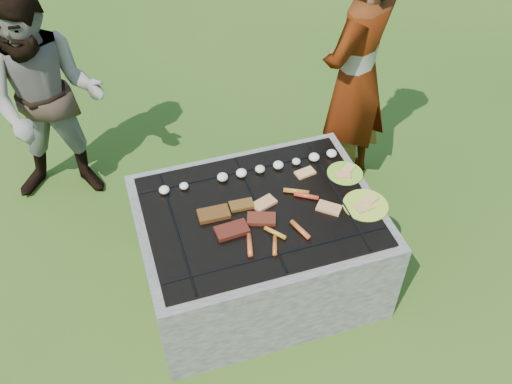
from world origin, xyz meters
TOP-DOWN VIEW (x-y plane):
  - lawn at (0.00, 0.00)m, footprint 60.00×60.00m
  - fire_pit at (0.00, 0.00)m, footprint 1.30×1.00m
  - mushrooms at (0.09, 0.29)m, footprint 1.06×0.06m
  - pork_slabs at (-0.15, -0.03)m, footprint 0.40×0.25m
  - sausages at (0.10, -0.13)m, footprint 0.49×0.44m
  - bread_on_grate at (0.24, 0.02)m, footprint 0.47×0.41m
  - plate_far at (0.56, 0.12)m, footprint 0.22×0.22m
  - plate_near at (0.56, -0.14)m, footprint 0.28×0.28m
  - cook at (0.85, 0.68)m, footprint 0.74×0.69m
  - bystander at (-1.00, 1.15)m, footprint 0.84×0.72m

SIDE VIEW (x-z plane):
  - lawn at x=0.00m, z-range 0.00..0.00m
  - fire_pit at x=0.00m, z-range -0.03..0.59m
  - plate_far at x=0.56m, z-range 0.60..0.62m
  - plate_near at x=0.56m, z-range 0.59..0.63m
  - bread_on_grate at x=0.24m, z-range 0.61..0.63m
  - pork_slabs at x=-0.15m, z-range 0.61..0.64m
  - sausages at x=0.10m, z-range 0.61..0.64m
  - mushrooms at x=0.09m, z-range 0.61..0.65m
  - bystander at x=-1.00m, z-range 0.00..1.51m
  - cook at x=0.85m, z-range 0.00..1.69m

